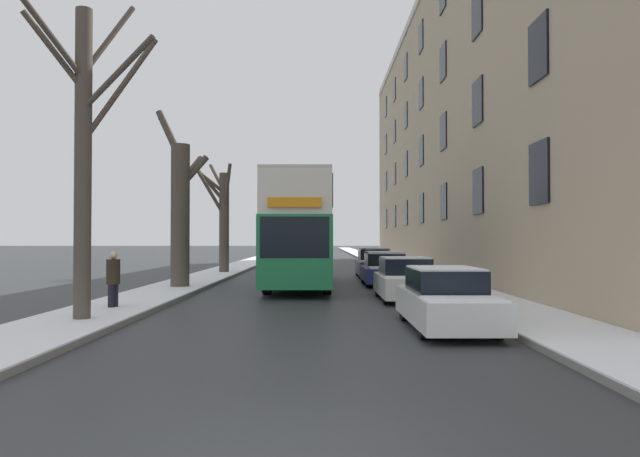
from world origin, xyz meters
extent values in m
cube|color=slate|center=(-5.39, 53.00, 0.07)|extent=(2.41, 130.00, 0.13)
cube|color=white|center=(-5.39, 53.00, 0.15)|extent=(2.38, 130.00, 0.03)
cube|color=slate|center=(5.39, 53.00, 0.07)|extent=(2.41, 130.00, 0.13)
cube|color=white|center=(5.39, 53.00, 0.15)|extent=(2.38, 130.00, 0.03)
cube|color=tan|center=(11.09, 30.25, 8.85)|extent=(9.00, 49.92, 17.70)
cube|color=black|center=(6.56, 11.43, 3.89)|extent=(0.08, 1.40, 1.80)
cube|color=black|center=(6.56, 17.70, 3.89)|extent=(0.08, 1.40, 1.80)
cube|color=black|center=(6.56, 23.98, 3.89)|extent=(0.08, 1.40, 1.80)
cube|color=black|center=(6.56, 30.25, 3.89)|extent=(0.08, 1.40, 1.80)
cube|color=black|center=(6.56, 36.53, 3.89)|extent=(0.08, 1.40, 1.80)
cube|color=black|center=(6.56, 42.80, 3.89)|extent=(0.08, 1.40, 1.80)
cube|color=black|center=(6.56, 49.08, 3.89)|extent=(0.08, 1.40, 1.80)
cube|color=black|center=(6.56, 11.43, 7.44)|extent=(0.08, 1.40, 1.80)
cube|color=black|center=(6.56, 17.70, 7.44)|extent=(0.08, 1.40, 1.80)
cube|color=black|center=(6.56, 23.98, 7.44)|extent=(0.08, 1.40, 1.80)
cube|color=black|center=(6.56, 30.25, 7.44)|extent=(0.08, 1.40, 1.80)
cube|color=black|center=(6.56, 36.53, 7.44)|extent=(0.08, 1.40, 1.80)
cube|color=black|center=(6.56, 42.80, 7.44)|extent=(0.08, 1.40, 1.80)
cube|color=black|center=(6.56, 49.08, 7.44)|extent=(0.08, 1.40, 1.80)
cube|color=black|center=(6.56, 17.70, 10.98)|extent=(0.08, 1.40, 1.80)
cube|color=black|center=(6.56, 23.98, 10.98)|extent=(0.08, 1.40, 1.80)
cube|color=black|center=(6.56, 30.25, 10.98)|extent=(0.08, 1.40, 1.80)
cube|color=black|center=(6.56, 36.53, 10.98)|extent=(0.08, 1.40, 1.80)
cube|color=black|center=(6.56, 42.80, 10.98)|extent=(0.08, 1.40, 1.80)
cube|color=black|center=(6.56, 49.08, 10.98)|extent=(0.08, 1.40, 1.80)
cube|color=black|center=(6.56, 30.25, 14.52)|extent=(0.08, 1.40, 1.80)
cube|color=black|center=(6.56, 36.53, 14.52)|extent=(0.08, 1.40, 1.80)
cube|color=black|center=(6.56, 42.80, 14.52)|extent=(0.08, 1.40, 1.80)
cube|color=black|center=(6.56, 49.08, 14.52)|extent=(0.08, 1.40, 1.80)
cylinder|color=#4C4238|center=(-5.22, 8.42, 3.69)|extent=(0.38, 0.38, 7.39)
cylinder|color=#4C4238|center=(-5.68, 7.22, 6.66)|extent=(1.07, 2.53, 1.97)
cylinder|color=#4C4238|center=(-4.81, 8.91, 6.84)|extent=(0.99, 1.14, 1.99)
cylinder|color=#4C4238|center=(-4.27, 7.95, 5.72)|extent=(2.02, 1.10, 1.47)
cylinder|color=#4C4238|center=(-5.71, 8.00, 6.24)|extent=(1.15, 1.02, 1.61)
cylinder|color=#4C4238|center=(-4.43, 8.60, 5.54)|extent=(1.71, 0.52, 2.58)
cylinder|color=#4C4238|center=(-5.17, 17.46, 2.85)|extent=(0.73, 0.73, 5.71)
cylinder|color=#4C4238|center=(-5.62, 17.52, 6.11)|extent=(1.16, 0.42, 1.95)
cylinder|color=#4C4238|center=(-4.98, 18.40, 4.79)|extent=(0.66, 2.07, 1.46)
cylinder|color=#4C4238|center=(-5.63, 18.19, 5.89)|extent=(1.22, 1.74, 1.61)
cylinder|color=#4C4238|center=(-5.65, 17.77, 6.03)|extent=(1.28, 0.96, 1.98)
cylinder|color=#4C4238|center=(-4.71, 17.71, 4.66)|extent=(1.21, 0.83, 1.39)
cylinder|color=#4C4238|center=(-5.09, 27.20, 2.86)|extent=(0.55, 0.55, 5.71)
cylinder|color=#4C4238|center=(-5.82, 26.98, 5.21)|extent=(1.63, 0.65, 1.36)
cylinder|color=#4C4238|center=(-5.63, 28.01, 5.50)|extent=(1.31, 1.83, 1.84)
cylinder|color=#4C4238|center=(-5.97, 27.36, 5.13)|extent=(1.93, 0.55, 2.20)
cylinder|color=#4C4238|center=(-5.74, 26.78, 4.51)|extent=(1.54, 1.08, 2.50)
cylinder|color=#4C4238|center=(-4.84, 26.62, 4.82)|extent=(0.75, 1.39, 2.60)
cube|color=#1E7A47|center=(-0.52, 18.97, 1.58)|extent=(2.51, 10.57, 2.48)
cube|color=silver|center=(-0.52, 18.97, 3.57)|extent=(2.46, 10.36, 1.51)
cube|color=beige|center=(-0.52, 18.97, 4.39)|extent=(2.46, 10.36, 0.12)
cube|color=black|center=(-0.52, 18.97, 2.05)|extent=(2.54, 9.30, 1.29)
cube|color=black|center=(-0.52, 18.97, 3.65)|extent=(2.54, 9.30, 1.15)
cube|color=black|center=(-0.52, 13.71, 2.05)|extent=(2.26, 0.06, 1.35)
cube|color=orange|center=(-0.52, 13.70, 3.20)|extent=(1.75, 0.05, 0.32)
cylinder|color=black|center=(-1.61, 15.80, 0.56)|extent=(0.30, 1.12, 1.12)
cylinder|color=black|center=(0.56, 15.80, 0.56)|extent=(0.30, 1.12, 1.12)
cylinder|color=black|center=(-1.61, 21.93, 0.56)|extent=(0.30, 1.12, 1.12)
cylinder|color=black|center=(0.56, 21.93, 0.56)|extent=(0.30, 1.12, 1.12)
cube|color=silver|center=(3.11, 7.87, 0.49)|extent=(1.68, 4.29, 0.64)
cube|color=black|center=(3.11, 8.05, 1.07)|extent=(1.45, 2.14, 0.51)
cube|color=white|center=(3.11, 8.05, 1.35)|extent=(1.42, 2.04, 0.04)
cube|color=white|center=(3.11, 6.35, 0.83)|extent=(1.52, 1.12, 0.03)
cylinder|color=black|center=(2.38, 6.59, 0.32)|extent=(0.20, 0.64, 0.64)
cylinder|color=black|center=(3.84, 6.59, 0.32)|extent=(0.20, 0.64, 0.64)
cylinder|color=black|center=(2.38, 9.16, 0.32)|extent=(0.20, 0.64, 0.64)
cylinder|color=black|center=(3.84, 9.16, 0.32)|extent=(0.20, 0.64, 0.64)
cube|color=silver|center=(3.11, 13.89, 0.49)|extent=(1.77, 3.91, 0.65)
cube|color=black|center=(3.11, 14.05, 1.09)|extent=(1.52, 1.96, 0.55)
cube|color=white|center=(3.11, 14.05, 1.38)|extent=(1.48, 1.86, 0.04)
cube|color=white|center=(3.11, 12.50, 0.83)|extent=(1.59, 1.02, 0.03)
cylinder|color=black|center=(2.34, 12.72, 0.34)|extent=(0.20, 0.67, 0.67)
cylinder|color=black|center=(3.88, 12.72, 0.34)|extent=(0.20, 0.67, 0.67)
cylinder|color=black|center=(2.34, 15.07, 0.34)|extent=(0.20, 0.67, 0.67)
cylinder|color=black|center=(3.88, 15.07, 0.34)|extent=(0.20, 0.67, 0.67)
cube|color=navy|center=(3.11, 19.99, 0.48)|extent=(1.85, 4.05, 0.61)
cube|color=black|center=(3.11, 20.15, 1.07)|extent=(1.59, 2.03, 0.59)
cube|color=white|center=(3.11, 20.15, 1.41)|extent=(1.55, 1.92, 0.09)
cube|color=white|center=(3.11, 18.55, 0.82)|extent=(1.66, 1.06, 0.07)
cylinder|color=black|center=(2.30, 18.77, 0.30)|extent=(0.20, 0.61, 0.61)
cylinder|color=black|center=(3.92, 18.77, 0.30)|extent=(0.20, 0.61, 0.61)
cylinder|color=black|center=(2.30, 21.20, 0.30)|extent=(0.20, 0.61, 0.61)
cylinder|color=black|center=(3.92, 21.20, 0.30)|extent=(0.20, 0.61, 0.61)
cube|color=#474C56|center=(3.11, 24.96, 0.51)|extent=(1.74, 4.02, 0.68)
cube|color=black|center=(3.11, 25.13, 1.16)|extent=(1.49, 2.01, 0.62)
cube|color=white|center=(3.11, 25.13, 1.51)|extent=(1.46, 1.91, 0.09)
cube|color=white|center=(3.11, 23.54, 0.89)|extent=(1.56, 1.05, 0.07)
cylinder|color=black|center=(2.35, 23.76, 0.32)|extent=(0.20, 0.63, 0.63)
cylinder|color=black|center=(3.87, 23.76, 0.32)|extent=(0.20, 0.63, 0.63)
cylinder|color=black|center=(2.35, 26.17, 0.32)|extent=(0.20, 0.63, 0.63)
cylinder|color=black|center=(3.87, 26.17, 0.32)|extent=(0.20, 0.63, 0.63)
cube|color=#9EA3AD|center=(-2.28, 31.75, 1.33)|extent=(1.99, 4.88, 2.22)
cube|color=black|center=(-2.28, 29.32, 1.85)|extent=(1.75, 0.06, 0.98)
cylinder|color=black|center=(-3.15, 30.18, 0.34)|extent=(0.22, 0.68, 0.68)
cylinder|color=black|center=(-1.40, 30.18, 0.34)|extent=(0.22, 0.68, 0.68)
cylinder|color=black|center=(-3.15, 33.31, 0.34)|extent=(0.22, 0.68, 0.68)
cylinder|color=black|center=(-1.40, 33.31, 0.34)|extent=(0.22, 0.68, 0.68)
cylinder|color=black|center=(-5.34, 10.60, 0.39)|extent=(0.17, 0.17, 0.77)
cylinder|color=black|center=(-5.29, 10.75, 0.39)|extent=(0.17, 0.17, 0.77)
cylinder|color=#2D2319|center=(-5.31, 10.68, 1.11)|extent=(0.36, 0.36, 0.68)
sphere|color=beige|center=(-5.31, 10.68, 1.56)|extent=(0.21, 0.21, 0.21)
camera|label=1|loc=(0.30, -4.80, 2.00)|focal=32.00mm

